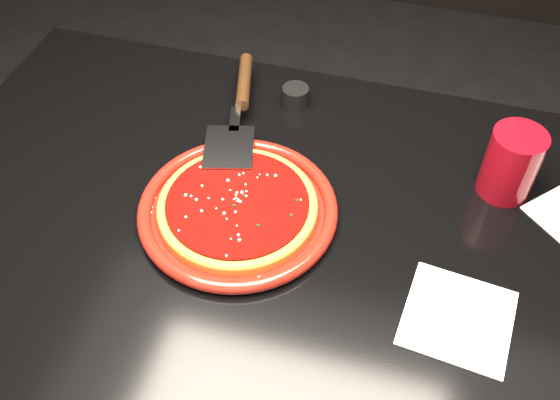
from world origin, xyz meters
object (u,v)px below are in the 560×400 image
object	(u,v)px
plate	(238,210)
ramekin	(295,96)
table	(272,344)
pizza_server	(238,110)
cup	(511,163)

from	to	relation	value
plate	ramekin	xyz separation A→B (m)	(0.02, 0.29, 0.01)
table	pizza_server	distance (m)	0.48
table	cup	xyz separation A→B (m)	(0.34, 0.18, 0.43)
plate	pizza_server	size ratio (longest dim) A/B	0.90
cup	ramekin	bearing A→B (deg)	162.89
plate	ramekin	distance (m)	0.29
table	cup	bearing A→B (deg)	27.23
plate	ramekin	bearing A→B (deg)	86.60
plate	cup	xyz separation A→B (m)	(0.40, 0.17, 0.05)
plate	pizza_server	bearing A→B (deg)	107.74
pizza_server	cup	world-z (taller)	cup
pizza_server	ramekin	bearing A→B (deg)	33.51
ramekin	plate	bearing A→B (deg)	-93.40
table	ramekin	bearing A→B (deg)	97.19
ramekin	cup	bearing A→B (deg)	-17.11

